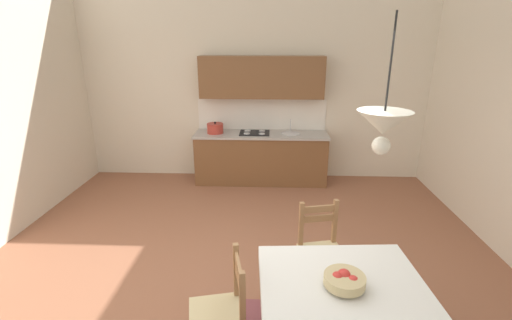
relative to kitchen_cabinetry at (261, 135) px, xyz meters
The scene contains 8 objects.
ground_plane 3.12m from the kitchen_cabinetry, 92.40° to the right, with size 6.70×7.10×0.10m, color #935B42.
wall_back 1.20m from the kitchen_cabinetry, 110.62° to the left, with size 6.70×0.12×4.00m, color silver.
kitchen_cabinetry is the anchor object (origin of this frame).
dining_table 3.95m from the kitchen_cabinetry, 79.43° to the right, with size 1.29×1.13×0.75m.
dining_chair_kitchen_side 3.07m from the kitchen_cabinetry, 76.77° to the right, with size 0.50×0.50×0.93m.
dining_chair_tv_side 3.88m from the kitchen_cabinetry, 92.80° to the right, with size 0.50×0.50×0.93m.
fruit_bowl 3.96m from the kitchen_cabinetry, 79.55° to the right, with size 0.30×0.30×0.12m.
pendant_lamp 4.23m from the kitchen_cabinetry, 78.23° to the right, with size 0.32×0.32×0.80m.
Camera 1 is at (0.30, -3.07, 2.45)m, focal length 24.80 mm.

